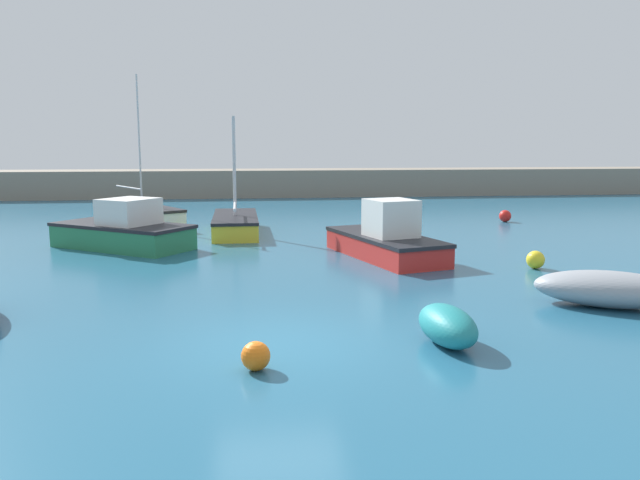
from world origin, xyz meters
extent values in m
cube|color=#235B7A|center=(0.00, 0.00, -0.10)|extent=(120.00, 120.00, 0.20)
cube|color=gray|center=(0.00, 33.58, 0.95)|extent=(63.81, 3.71, 1.90)
cube|color=yellow|center=(-0.97, 14.87, 0.33)|extent=(1.83, 5.43, 0.66)
cube|color=black|center=(-0.97, 14.87, 0.72)|extent=(1.86, 5.54, 0.12)
cylinder|color=silver|center=(-0.97, 14.87, 2.77)|extent=(0.14, 0.14, 4.23)
cylinder|color=silver|center=(-0.96, 13.38, 1.30)|extent=(0.13, 2.99, 0.11)
cube|color=red|center=(4.05, 8.63, 0.32)|extent=(3.31, 5.54, 0.65)
cube|color=black|center=(4.05, 8.63, 0.71)|extent=(3.37, 5.66, 0.12)
cube|color=silver|center=(4.16, 8.26, 1.31)|extent=(1.77, 1.81, 1.33)
cube|color=white|center=(-5.23, 17.75, 0.41)|extent=(4.33, 5.73, 0.82)
cube|color=black|center=(-5.23, 17.75, 0.88)|extent=(4.41, 5.85, 0.12)
cylinder|color=silver|center=(-5.23, 17.75, 3.82)|extent=(0.08, 0.08, 5.99)
cylinder|color=silver|center=(-6.05, 19.13, 1.69)|extent=(1.68, 2.80, 0.06)
ellipsoid|color=teal|center=(3.18, -0.46, 0.37)|extent=(1.07, 1.92, 0.74)
ellipsoid|color=gray|center=(7.82, 1.74, 0.42)|extent=(3.63, 2.83, 0.85)
cube|color=#287A4C|center=(-5.01, 11.61, 0.39)|extent=(5.43, 4.73, 0.78)
cube|color=black|center=(-5.01, 11.61, 0.84)|extent=(5.54, 4.83, 0.12)
cube|color=silver|center=(-4.69, 11.39, 1.30)|extent=(2.35, 2.39, 1.05)
sphere|color=orange|center=(-0.45, -1.38, 0.25)|extent=(0.50, 0.50, 0.50)
sphere|color=yellow|center=(8.19, 6.21, 0.28)|extent=(0.55, 0.55, 0.55)
sphere|color=red|center=(11.97, 17.19, 0.29)|extent=(0.58, 0.58, 0.58)
camera|label=1|loc=(-0.61, -11.49, 3.79)|focal=35.00mm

